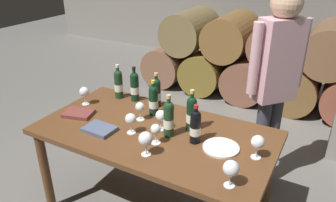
# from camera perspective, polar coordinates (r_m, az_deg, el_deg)

# --- Properties ---
(barrel_stack) EXTENTS (3.12, 0.90, 1.15)m
(barrel_stack) POSITION_cam_1_polar(r_m,az_deg,el_deg) (4.66, 14.53, 7.06)
(barrel_stack) COLOR brown
(barrel_stack) RESTS_ON ground_plane
(dining_table) EXTENTS (1.70, 0.90, 0.76)m
(dining_table) POSITION_cam_1_polar(r_m,az_deg,el_deg) (2.38, -2.34, -7.06)
(dining_table) COLOR brown
(dining_table) RESTS_ON ground_plane
(wine_bottle_0) EXTENTS (0.07, 0.07, 0.29)m
(wine_bottle_0) POSITION_cam_1_polar(r_m,az_deg,el_deg) (2.63, -2.08, 1.58)
(wine_bottle_0) COLOR black
(wine_bottle_0) RESTS_ON dining_table
(wine_bottle_1) EXTENTS (0.07, 0.07, 0.30)m
(wine_bottle_1) POSITION_cam_1_polar(r_m,az_deg,el_deg) (2.81, -8.72, 3.05)
(wine_bottle_1) COLOR #19381E
(wine_bottle_1) RESTS_ON dining_table
(wine_bottle_2) EXTENTS (0.07, 0.07, 0.28)m
(wine_bottle_2) POSITION_cam_1_polar(r_m,az_deg,el_deg) (2.15, 4.88, -4.43)
(wine_bottle_2) COLOR black
(wine_bottle_2) RESTS_ON dining_table
(wine_bottle_3) EXTENTS (0.07, 0.07, 0.31)m
(wine_bottle_3) POSITION_cam_1_polar(r_m,az_deg,el_deg) (2.21, 0.12, -3.10)
(wine_bottle_3) COLOR #19381E
(wine_bottle_3) RESTS_ON dining_table
(wine_bottle_4) EXTENTS (0.07, 0.07, 0.29)m
(wine_bottle_4) POSITION_cam_1_polar(r_m,az_deg,el_deg) (2.50, -2.58, 0.21)
(wine_bottle_4) COLOR black
(wine_bottle_4) RESTS_ON dining_table
(wine_bottle_5) EXTENTS (0.07, 0.07, 0.30)m
(wine_bottle_5) POSITION_cam_1_polar(r_m,az_deg,el_deg) (2.75, -5.91, 2.63)
(wine_bottle_5) COLOR black
(wine_bottle_5) RESTS_ON dining_table
(wine_bottle_6) EXTENTS (0.07, 0.07, 0.31)m
(wine_bottle_6) POSITION_cam_1_polar(r_m,az_deg,el_deg) (2.28, 4.16, -2.18)
(wine_bottle_6) COLOR black
(wine_bottle_6) RESTS_ON dining_table
(wine_glass_0) EXTENTS (0.09, 0.09, 0.16)m
(wine_glass_0) POSITION_cam_1_polar(r_m,az_deg,el_deg) (1.80, 11.05, -11.67)
(wine_glass_0) COLOR white
(wine_glass_0) RESTS_ON dining_table
(wine_glass_1) EXTENTS (0.09, 0.09, 0.16)m
(wine_glass_1) POSITION_cam_1_polar(r_m,az_deg,el_deg) (2.02, -3.97, -6.74)
(wine_glass_1) COLOR white
(wine_glass_1) RESTS_ON dining_table
(wine_glass_2) EXTENTS (0.08, 0.08, 0.15)m
(wine_glass_2) POSITION_cam_1_polar(r_m,az_deg,el_deg) (2.26, -6.60, -3.26)
(wine_glass_2) COLOR white
(wine_glass_2) RESTS_ON dining_table
(wine_glass_3) EXTENTS (0.08, 0.08, 0.15)m
(wine_glass_3) POSITION_cam_1_polar(r_m,az_deg,el_deg) (2.29, -1.24, -2.67)
(wine_glass_3) COLOR white
(wine_glass_3) RESTS_ON dining_table
(wine_glass_4) EXTENTS (0.07, 0.07, 0.14)m
(wine_glass_4) POSITION_cam_1_polar(r_m,az_deg,el_deg) (2.14, -2.19, -5.13)
(wine_glass_4) COLOR white
(wine_glass_4) RESTS_ON dining_table
(wine_glass_5) EXTENTS (0.07, 0.07, 0.15)m
(wine_glass_5) POSITION_cam_1_polar(r_m,az_deg,el_deg) (2.43, -4.97, -1.16)
(wine_glass_5) COLOR white
(wine_glass_5) RESTS_ON dining_table
(wine_glass_6) EXTENTS (0.08, 0.08, 0.16)m
(wine_glass_6) POSITION_cam_1_polar(r_m,az_deg,el_deg) (2.07, 15.56, -7.06)
(wine_glass_6) COLOR white
(wine_glass_6) RESTS_ON dining_table
(wine_glass_7) EXTENTS (0.08, 0.08, 0.15)m
(wine_glass_7) POSITION_cam_1_polar(r_m,az_deg,el_deg) (2.76, -14.56, 1.52)
(wine_glass_7) COLOR white
(wine_glass_7) RESTS_ON dining_table
(tasting_notebook) EXTENTS (0.23, 0.17, 0.03)m
(tasting_notebook) POSITION_cam_1_polar(r_m,az_deg,el_deg) (2.37, -11.98, -4.87)
(tasting_notebook) COLOR #4C5670
(tasting_notebook) RESTS_ON dining_table
(leather_ledger) EXTENTS (0.25, 0.21, 0.03)m
(leather_ledger) POSITION_cam_1_polar(r_m,az_deg,el_deg) (2.63, -15.51, -2.12)
(leather_ledger) COLOR brown
(leather_ledger) RESTS_ON dining_table
(serving_plate) EXTENTS (0.24, 0.24, 0.01)m
(serving_plate) POSITION_cam_1_polar(r_m,az_deg,el_deg) (2.16, 9.33, -8.12)
(serving_plate) COLOR white
(serving_plate) RESTS_ON dining_table
(sommelier_presenting) EXTENTS (0.35, 0.39, 1.72)m
(sommelier_presenting) POSITION_cam_1_polar(r_m,az_deg,el_deg) (2.65, 18.45, 4.15)
(sommelier_presenting) COLOR #383842
(sommelier_presenting) RESTS_ON ground_plane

